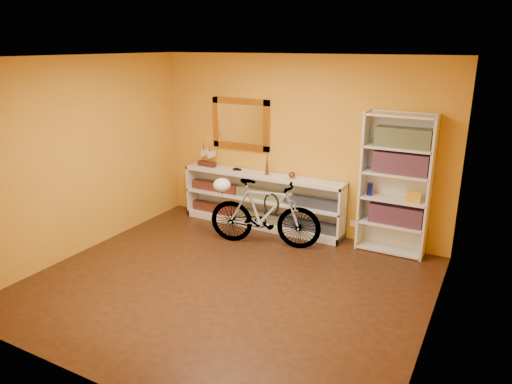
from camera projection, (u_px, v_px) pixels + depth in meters
The scene contains 24 objects.
floor at pixel (228, 284), 5.61m from camera, with size 4.50×4.00×0.01m, color black.
ceiling at pixel (224, 57), 4.83m from camera, with size 4.50×4.00×0.01m, color silver.
back_wall at pixel (298, 146), 6.90m from camera, with size 4.50×0.01×2.60m, color orange.
left_wall at pixel (82, 157), 6.24m from camera, with size 0.01×4.00×2.60m, color orange.
right_wall at pixel (441, 212), 4.20m from camera, with size 0.01×4.00×2.60m, color orange.
gilt_mirror at pixel (241, 124), 7.22m from camera, with size 0.98×0.06×0.78m, color #9B681C.
wall_socket at pixel (353, 223), 6.79m from camera, with size 0.09×0.01×0.09m, color silver.
console_unit at pixel (262, 201), 7.23m from camera, with size 2.60×0.35×0.85m, color silver, non-canonical shape.
cd_row_lower at pixel (261, 216), 7.29m from camera, with size 2.50×0.13×0.14m, color black.
cd_row_upper at pixel (261, 194), 7.18m from camera, with size 2.50×0.13×0.14m, color navy.
model_ship at pixel (207, 155), 7.50m from camera, with size 0.31×0.12×0.37m, color #38190F, non-canonical shape.
toy_car at pixel (237, 170), 7.30m from camera, with size 0.00×0.00×0.00m, color black.
bronze_ornament at pixel (267, 163), 7.01m from camera, with size 0.06×0.06×0.35m, color brown.
decorative_orb at pixel (292, 175), 6.87m from camera, with size 0.10×0.10×0.10m, color brown.
bookcase at pixel (395, 185), 6.20m from camera, with size 0.90×0.30×1.90m, color silver, non-canonical shape.
book_row_a at pixel (396, 214), 6.30m from camera, with size 0.70×0.22×0.26m, color maroon.
book_row_b at pixel (401, 163), 6.09m from camera, with size 0.70×0.22×0.28m, color maroon.
book_row_c at pixel (404, 138), 5.99m from camera, with size 0.70×0.22×0.25m, color #1C5262.
travel_mug at pixel (370, 189), 6.36m from camera, with size 0.08×0.08×0.17m, color #161C9C.
red_tin at pixel (384, 138), 6.14m from camera, with size 0.13×0.13×0.17m, color maroon.
yellow_bag at pixel (413, 197), 6.09m from camera, with size 0.18×0.12×0.14m, color yellow.
bicycle at pixel (265, 213), 6.55m from camera, with size 1.62×0.42×0.95m, color silver.
helmet at pixel (222, 185), 6.59m from camera, with size 0.25×0.24×0.19m, color white.
u_lock at pixel (271, 204), 6.48m from camera, with size 0.24×0.24×0.03m, color black.
Camera 1 is at (2.68, -4.26, 2.74)m, focal length 33.01 mm.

